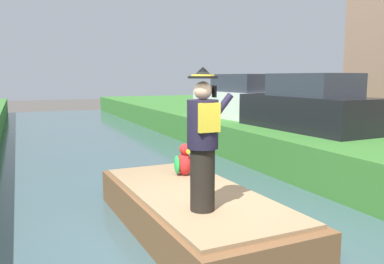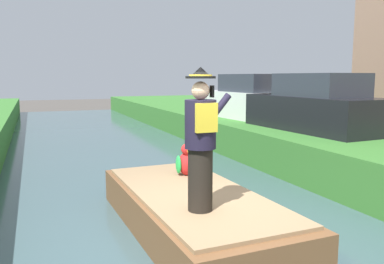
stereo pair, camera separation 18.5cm
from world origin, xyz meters
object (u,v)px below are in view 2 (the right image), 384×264
(boat, at_px, (193,211))
(parrot_plush, at_px, (186,162))
(person_pirate, at_px, (201,140))
(parked_car_white, at_px, (250,100))
(parked_car_dark, at_px, (315,106))

(boat, distance_m, parrot_plush, 1.15)
(person_pirate, xyz_separation_m, parked_car_white, (5.01, 7.45, 0.02))
(boat, bearing_deg, parrot_plush, 74.58)
(person_pirate, height_order, parked_car_white, person_pirate)
(boat, xyz_separation_m, parked_car_dark, (4.78, 3.16, 1.25))
(person_pirate, relative_size, parrot_plush, 3.25)
(boat, height_order, person_pirate, person_pirate)
(person_pirate, bearing_deg, boat, 83.34)
(parrot_plush, height_order, parked_car_white, parked_car_white)
(person_pirate, bearing_deg, parked_car_white, 64.35)
(parrot_plush, relative_size, parked_car_white, 0.14)
(person_pirate, bearing_deg, parrot_plush, 83.08)
(boat, relative_size, parked_car_dark, 1.04)
(parked_car_dark, xyz_separation_m, parked_car_white, (0.00, 3.43, 0.00))
(boat, xyz_separation_m, person_pirate, (-0.23, -0.85, 1.23))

